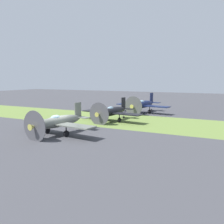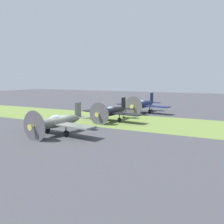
{
  "view_description": "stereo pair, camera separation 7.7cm",
  "coord_description": "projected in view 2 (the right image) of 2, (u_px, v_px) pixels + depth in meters",
  "views": [
    {
      "loc": [
        -15.74,
        19.2,
        5.59
      ],
      "look_at": [
        -1.41,
        -9.24,
        1.19
      ],
      "focal_mm": 38.96,
      "sensor_mm": 36.0,
      "label": 1
    },
    {
      "loc": [
        -15.81,
        19.17,
        5.59
      ],
      "look_at": [
        -1.41,
        -9.24,
        1.19
      ],
      "focal_mm": 38.96,
      "sensor_mm": 36.0,
      "label": 2
    }
  ],
  "objects": [
    {
      "name": "fuel_drum",
      "position": [
        67.0,
        119.0,
        30.95
      ],
      "size": [
        0.6,
        0.6,
        0.9
      ],
      "primitive_type": "cylinder",
      "color": "#476633",
      "rests_on": "ground"
    },
    {
      "name": "airplane_trail",
      "position": [
        143.0,
        104.0,
        39.81
      ],
      "size": [
        9.28,
        7.38,
        3.29
      ],
      "rotation": [
        0.0,
        0.0,
        -0.15
      ],
      "color": "#141E47",
      "rests_on": "ground"
    },
    {
      "name": "ground_plane",
      "position": [
        59.0,
        134.0,
        24.78
      ],
      "size": [
        160.0,
        160.0,
        0.0
      ],
      "primitive_type": "plane",
      "color": "#424247"
    },
    {
      "name": "airplane_wingman",
      "position": [
        112.0,
        111.0,
        31.95
      ],
      "size": [
        8.71,
        6.9,
        3.09
      ],
      "rotation": [
        0.0,
        0.0,
        -0.11
      ],
      "color": "black",
      "rests_on": "ground"
    },
    {
      "name": "airplane_lead",
      "position": [
        58.0,
        122.0,
        24.29
      ],
      "size": [
        8.85,
        7.02,
        3.14
      ],
      "rotation": [
        0.0,
        0.0,
        -0.11
      ],
      "color": "slate",
      "rests_on": "ground"
    },
    {
      "name": "grass_verge",
      "position": [
        106.0,
        119.0,
        33.87
      ],
      "size": [
        120.0,
        11.0,
        0.01
      ],
      "primitive_type": "cube",
      "color": "olive",
      "rests_on": "ground"
    }
  ]
}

